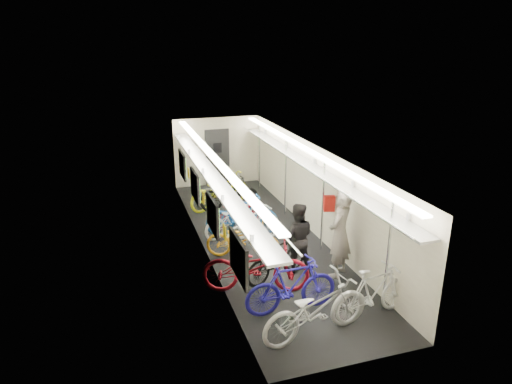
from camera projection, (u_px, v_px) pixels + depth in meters
train_car_shell at (239, 173)px, 11.92m from camera, size 10.00×10.00×10.00m
bicycle_0 at (315, 309)px, 7.92m from camera, size 2.21×1.11×1.11m
bicycle_1 at (291, 286)px, 8.64m from camera, size 1.86×0.55×1.11m
bicycle_2 at (256, 266)px, 9.33m from camera, size 2.33×1.39×1.16m
bicycle_3 at (277, 259)px, 9.81m from camera, size 1.72×1.06×1.00m
bicycle_4 at (243, 239)px, 10.84m from camera, size 1.86×1.24×0.92m
bicycle_5 at (254, 226)px, 11.40m from camera, size 1.83×1.17×1.07m
bicycle_6 at (234, 218)px, 12.08m from camera, size 1.95×1.29×0.97m
bicycle_7 at (242, 216)px, 11.96m from camera, size 1.99×0.93×1.15m
bicycle_8 at (235, 211)px, 12.54m from camera, size 1.93×1.17×0.96m
bicycle_9 at (230, 194)px, 13.73m from camera, size 1.85×0.63×1.09m
bicycle_10 at (219, 190)px, 14.00m from camera, size 2.26×1.55×1.13m
bicycle_11 at (374, 292)px, 8.48m from camera, size 1.80×0.78×1.05m
bicycle_12 at (226, 191)px, 14.30m from camera, size 1.73×0.70×0.89m
passenger_near at (340, 234)px, 9.85m from camera, size 0.86×0.82×1.98m
passenger_mid at (297, 237)px, 10.12m from camera, size 0.94×0.83×1.61m
backpack at (329, 203)px, 10.81m from camera, size 0.29×0.21×0.38m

